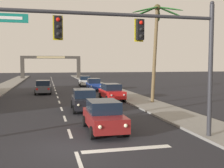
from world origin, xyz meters
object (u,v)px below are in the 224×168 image
sedan_parked_mid_kerb (112,92)px  palm_right_second (156,31)px  traffic_signal_mast (141,41)px  sedan_third_in_queue (84,100)px  sedan_oncoming_far (43,87)px  sedan_parked_far_kerb (85,81)px  town_gateway_arch (51,64)px  sedan_parked_nearest_kerb (94,84)px  sedan_lead_at_stop_bar (104,116)px

sedan_parked_mid_kerb → palm_right_second: palm_right_second is taller
traffic_signal_mast → sedan_third_in_queue: (-1.30, 9.73, -3.88)m
sedan_oncoming_far → sedan_parked_far_kerb: same height
sedan_parked_far_kerb → town_gateway_arch: town_gateway_arch is taller
sedan_parked_nearest_kerb → sedan_parked_far_kerb: (-0.14, 7.95, 0.00)m
traffic_signal_mast → sedan_lead_at_stop_bar: bearing=113.8°
traffic_signal_mast → sedan_parked_nearest_kerb: (2.22, 25.94, -3.88)m
sedan_parked_nearest_kerb → sedan_parked_far_kerb: bearing=91.0°
sedan_parked_nearest_kerb → sedan_parked_mid_kerb: same height
sedan_parked_nearest_kerb → sedan_parked_mid_kerb: 10.75m
sedan_parked_nearest_kerb → palm_right_second: 15.40m
sedan_parked_nearest_kerb → sedan_parked_far_kerb: size_ratio=1.00×
sedan_parked_far_kerb → town_gateway_arch: bearing=100.9°
sedan_lead_at_stop_bar → sedan_oncoming_far: (-3.44, 20.38, 0.00)m
sedan_third_in_queue → sedan_parked_mid_kerb: (3.55, 5.46, 0.00)m
sedan_lead_at_stop_bar → sedan_parked_nearest_kerb: (3.38, 23.29, 0.00)m
traffic_signal_mast → town_gateway_arch: bearing=92.9°
sedan_parked_far_kerb → sedan_third_in_queue: bearing=-98.0°
sedan_lead_at_stop_bar → sedan_parked_nearest_kerb: size_ratio=0.99×
sedan_parked_far_kerb → sedan_lead_at_stop_bar: bearing=-95.9°
sedan_lead_at_stop_bar → town_gateway_arch: bearing=91.8°
sedan_lead_at_stop_bar → sedan_parked_far_kerb: bearing=84.1°
sedan_oncoming_far → town_gateway_arch: (1.58, 37.28, 2.96)m
traffic_signal_mast → sedan_parked_mid_kerb: (2.25, 15.19, -3.88)m
sedan_parked_mid_kerb → town_gateway_arch: bearing=96.7°
sedan_oncoming_far → sedan_parked_far_kerb: (6.68, 10.86, 0.00)m
sedan_third_in_queue → town_gateway_arch: size_ratio=0.30×
sedan_third_in_queue → sedan_parked_nearest_kerb: size_ratio=1.00×
sedan_lead_at_stop_bar → palm_right_second: 13.15m
sedan_lead_at_stop_bar → sedan_parked_mid_kerb: same height
sedan_lead_at_stop_bar → sedan_oncoming_far: size_ratio=1.00×
sedan_third_in_queue → sedan_parked_nearest_kerb: (3.52, 16.21, 0.00)m
sedan_lead_at_stop_bar → sedan_third_in_queue: (-0.13, 7.08, 0.00)m
sedan_parked_mid_kerb → town_gateway_arch: 45.53m
sedan_oncoming_far → sedan_parked_nearest_kerb: bearing=23.1°
sedan_lead_at_stop_bar → sedan_parked_nearest_kerb: bearing=81.7°
palm_right_second → town_gateway_arch: size_ratio=0.61×
sedan_third_in_queue → sedan_parked_mid_kerb: same height
traffic_signal_mast → sedan_oncoming_far: (-4.61, 23.03, -3.88)m
sedan_oncoming_far → sedan_parked_nearest_kerb: 7.42m
sedan_lead_at_stop_bar → town_gateway_arch: town_gateway_arch is taller
sedan_parked_mid_kerb → palm_right_second: 7.49m
sedan_lead_at_stop_bar → town_gateway_arch: size_ratio=0.30×
traffic_signal_mast → town_gateway_arch: 60.40m
town_gateway_arch → sedan_parked_nearest_kerb: bearing=-81.3°
sedan_oncoming_far → sedan_parked_mid_kerb: (6.85, -7.84, 0.00)m
traffic_signal_mast → town_gateway_arch: traffic_signal_mast is taller
sedan_parked_nearest_kerb → sedan_parked_far_kerb: 7.95m
palm_right_second → town_gateway_arch: (-8.77, 48.15, -2.93)m
traffic_signal_mast → sedan_parked_nearest_kerb: 26.32m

